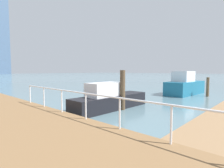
# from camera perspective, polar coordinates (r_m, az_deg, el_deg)

# --- Properties ---
(ground_plane) EXTENTS (300.00, 300.00, 0.00)m
(ground_plane) POSITION_cam_1_polar(r_m,az_deg,el_deg) (12.80, -10.28, -6.34)
(ground_plane) COLOR slate
(dock_piling_1) EXTENTS (0.32, 0.32, 2.39)m
(dock_piling_1) POSITION_cam_1_polar(r_m,az_deg,el_deg) (10.58, 3.45, -1.96)
(dock_piling_1) COLOR brown
(dock_piling_1) RESTS_ON ground_plane
(dock_piling_2) EXTENTS (0.26, 0.26, 1.76)m
(dock_piling_2) POSITION_cam_1_polar(r_m,az_deg,el_deg) (18.28, 28.68, -0.84)
(dock_piling_2) COLOR brown
(dock_piling_2) RESTS_ON ground_plane
(moored_boat_1) EXTENTS (5.39, 2.22, 2.32)m
(moored_boat_1) POSITION_cam_1_polar(r_m,az_deg,el_deg) (18.94, 22.58, -0.49)
(moored_boat_1) COLOR #1E6B8C
(moored_boat_1) RESTS_ON ground_plane
(moored_boat_2) EXTENTS (5.55, 1.45, 1.66)m
(moored_boat_2) POSITION_cam_1_polar(r_m,az_deg,el_deg) (10.79, -0.79, -4.93)
(moored_boat_2) COLOR black
(moored_boat_2) RESTS_ON ground_plane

